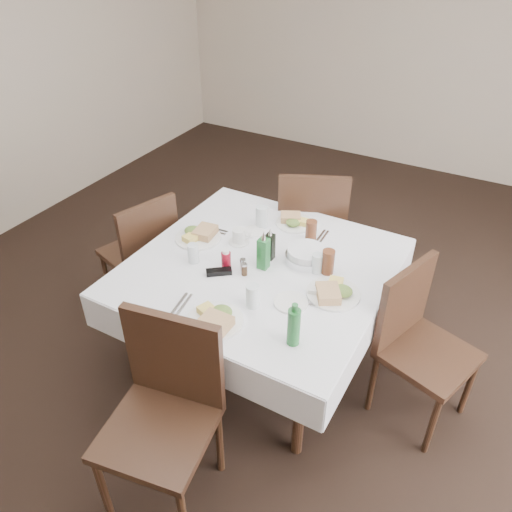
{
  "coord_description": "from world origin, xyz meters",
  "views": [
    {
      "loc": [
        0.96,
        -2.11,
        2.49
      ],
      "look_at": [
        -0.21,
        -0.0,
        0.8
      ],
      "focal_mm": 35.0,
      "sensor_mm": 36.0,
      "label": 1
    }
  ],
  "objects_px": {
    "chair_north": "(311,224)",
    "coffee_mug": "(239,237)",
    "bread_basket": "(306,255)",
    "green_bottle": "(294,326)",
    "chair_west": "(144,249)",
    "water_e": "(317,263)",
    "oil_cruet_green": "(263,252)",
    "dining_table": "(261,274)",
    "chair_south": "(166,403)",
    "chair_east": "(417,336)",
    "water_w": "(193,253)",
    "oil_cruet_dark": "(270,246)",
    "ketchup_bottle": "(226,259)",
    "water_s": "(253,296)",
    "water_n": "(262,217)"
  },
  "relations": [
    {
      "from": "chair_north",
      "to": "coffee_mug",
      "type": "bearing_deg",
      "value": -105.61
    },
    {
      "from": "bread_basket",
      "to": "green_bottle",
      "type": "distance_m",
      "value": 0.69
    },
    {
      "from": "chair_west",
      "to": "water_e",
      "type": "relative_size",
      "value": 7.82
    },
    {
      "from": "oil_cruet_green",
      "to": "green_bottle",
      "type": "height_order",
      "value": "oil_cruet_green"
    },
    {
      "from": "chair_west",
      "to": "water_e",
      "type": "bearing_deg",
      "value": 2.21
    },
    {
      "from": "dining_table",
      "to": "chair_north",
      "type": "xyz_separation_m",
      "value": [
        -0.03,
        0.84,
        -0.1
      ]
    },
    {
      "from": "chair_south",
      "to": "chair_east",
      "type": "xyz_separation_m",
      "value": [
        0.91,
        1.06,
        -0.04
      ]
    },
    {
      "from": "chair_east",
      "to": "water_w",
      "type": "xyz_separation_m",
      "value": [
        -1.3,
        -0.26,
        0.28
      ]
    },
    {
      "from": "oil_cruet_dark",
      "to": "green_bottle",
      "type": "distance_m",
      "value": 0.71
    },
    {
      "from": "water_e",
      "to": "coffee_mug",
      "type": "relative_size",
      "value": 0.89
    },
    {
      "from": "dining_table",
      "to": "bread_basket",
      "type": "relative_size",
      "value": 5.82
    },
    {
      "from": "bread_basket",
      "to": "oil_cruet_dark",
      "type": "bearing_deg",
      "value": -157.83
    },
    {
      "from": "green_bottle",
      "to": "water_e",
      "type": "bearing_deg",
      "value": 102.39
    },
    {
      "from": "chair_west",
      "to": "chair_east",
      "type": "bearing_deg",
      "value": 1.38
    },
    {
      "from": "ketchup_bottle",
      "to": "oil_cruet_dark",
      "type": "bearing_deg",
      "value": 48.79
    },
    {
      "from": "chair_north",
      "to": "coffee_mug",
      "type": "xyz_separation_m",
      "value": [
        -0.2,
        -0.7,
        0.22
      ]
    },
    {
      "from": "dining_table",
      "to": "oil_cruet_green",
      "type": "distance_m",
      "value": 0.18
    },
    {
      "from": "water_s",
      "to": "chair_north",
      "type": "bearing_deg",
      "value": 98.41
    },
    {
      "from": "oil_cruet_green",
      "to": "green_bottle",
      "type": "xyz_separation_m",
      "value": [
        0.42,
        -0.47,
        0.0
      ]
    },
    {
      "from": "coffee_mug",
      "to": "green_bottle",
      "type": "height_order",
      "value": "green_bottle"
    },
    {
      "from": "oil_cruet_green",
      "to": "coffee_mug",
      "type": "bearing_deg",
      "value": 148.2
    },
    {
      "from": "green_bottle",
      "to": "water_s",
      "type": "bearing_deg",
      "value": 154.78
    },
    {
      "from": "water_s",
      "to": "ketchup_bottle",
      "type": "relative_size",
      "value": 1.1
    },
    {
      "from": "dining_table",
      "to": "oil_cruet_dark",
      "type": "xyz_separation_m",
      "value": [
        0.02,
        0.08,
        0.16
      ]
    },
    {
      "from": "ketchup_bottle",
      "to": "coffee_mug",
      "type": "bearing_deg",
      "value": 104.43
    },
    {
      "from": "water_w",
      "to": "coffee_mug",
      "type": "distance_m",
      "value": 0.34
    },
    {
      "from": "chair_west",
      "to": "oil_cruet_dark",
      "type": "distance_m",
      "value": 1.02
    },
    {
      "from": "chair_east",
      "to": "oil_cruet_dark",
      "type": "xyz_separation_m",
      "value": [
        -0.92,
        -0.01,
        0.31
      ]
    },
    {
      "from": "chair_west",
      "to": "coffee_mug",
      "type": "bearing_deg",
      "value": 7.57
    },
    {
      "from": "chair_east",
      "to": "chair_west",
      "type": "xyz_separation_m",
      "value": [
        -1.89,
        -0.05,
        -0.01
      ]
    },
    {
      "from": "water_e",
      "to": "water_s",
      "type": "bearing_deg",
      "value": -111.7
    },
    {
      "from": "oil_cruet_green",
      "to": "water_e",
      "type": "bearing_deg",
      "value": 21.31
    },
    {
      "from": "coffee_mug",
      "to": "green_bottle",
      "type": "relative_size",
      "value": 0.56
    },
    {
      "from": "water_e",
      "to": "chair_east",
      "type": "bearing_deg",
      "value": -0.33
    },
    {
      "from": "chair_south",
      "to": "water_e",
      "type": "bearing_deg",
      "value": 74.72
    },
    {
      "from": "oil_cruet_green",
      "to": "ketchup_bottle",
      "type": "bearing_deg",
      "value": -151.32
    },
    {
      "from": "chair_east",
      "to": "oil_cruet_dark",
      "type": "relative_size",
      "value": 4.54
    },
    {
      "from": "bread_basket",
      "to": "green_bottle",
      "type": "relative_size",
      "value": 1.05
    },
    {
      "from": "chair_east",
      "to": "water_n",
      "type": "distance_m",
      "value": 1.21
    },
    {
      "from": "water_s",
      "to": "bread_basket",
      "type": "height_order",
      "value": "water_s"
    },
    {
      "from": "chair_north",
      "to": "water_n",
      "type": "bearing_deg",
      "value": -109.7
    },
    {
      "from": "dining_table",
      "to": "water_n",
      "type": "bearing_deg",
      "value": 117.61
    },
    {
      "from": "chair_east",
      "to": "ketchup_bottle",
      "type": "distance_m",
      "value": 1.15
    },
    {
      "from": "chair_south",
      "to": "coffee_mug",
      "type": "height_order",
      "value": "chair_south"
    },
    {
      "from": "dining_table",
      "to": "chair_south",
      "type": "bearing_deg",
      "value": -88.52
    },
    {
      "from": "water_e",
      "to": "water_w",
      "type": "distance_m",
      "value": 0.73
    },
    {
      "from": "water_n",
      "to": "oil_cruet_dark",
      "type": "bearing_deg",
      "value": -54.08
    },
    {
      "from": "chair_west",
      "to": "oil_cruet_dark",
      "type": "bearing_deg",
      "value": 2.16
    },
    {
      "from": "water_s",
      "to": "oil_cruet_green",
      "type": "distance_m",
      "value": 0.35
    },
    {
      "from": "chair_west",
      "to": "oil_cruet_green",
      "type": "xyz_separation_m",
      "value": [
        0.98,
        -0.06,
        0.34
      ]
    }
  ]
}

